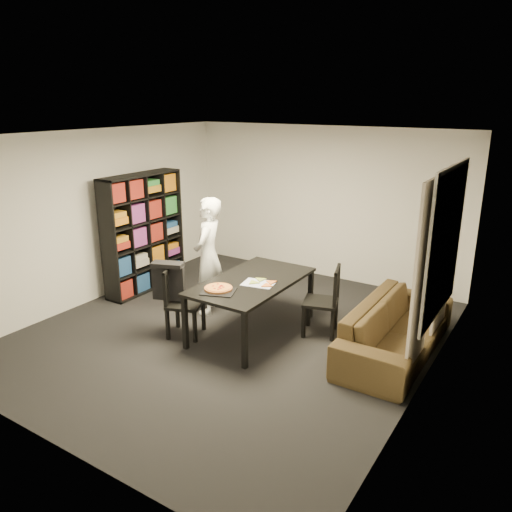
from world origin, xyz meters
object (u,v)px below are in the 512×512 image
Objects in this scene: person at (208,256)px; pepperoni_pizza at (218,288)px; chair_left at (178,297)px; baking_tray at (218,292)px; bookshelf at (144,233)px; chair_right at (328,296)px; sofa at (396,328)px; dining_table at (252,285)px.

person reaches higher than pepperoni_pizza.
baking_tray is (0.66, 0.00, 0.22)m from chair_left.
chair_right is (3.25, 0.04, -0.41)m from bookshelf.
pepperoni_pizza is at bearing 117.06° from sofa.
chair_right is 0.55× the size of person.
chair_right is 0.43× the size of sofa.
bookshelf is 2.01× the size of chair_right.
chair_right reaches higher than sofa.
baking_tray is at bearing -24.24° from bookshelf.
chair_right is 1.47m from baking_tray.
chair_right is 0.96m from sofa.
chair_left is 0.55× the size of person.
chair_right reaches higher than dining_table.
chair_left is at bearing -74.80° from chair_right.
pepperoni_pizza is (-1.03, -1.01, 0.23)m from chair_right.
chair_left is at bearing -143.53° from dining_table.
bookshelf is at bearing 155.76° from baking_tray.
dining_table is 4.47× the size of baking_tray.
pepperoni_pizza is (0.62, 0.05, 0.24)m from chair_left.
person is at bearing 94.65° from sofa.
dining_table is at bearing 55.81° from person.
bookshelf reaches higher than chair_right.
bookshelf is 5.43× the size of pepperoni_pizza.
person is (-0.92, 0.26, 0.17)m from dining_table.
person is at bearing 133.78° from baking_tray.
pepperoni_pizza is at bearing 126.67° from baking_tray.
bookshelf reaches higher than chair_left.
person is (-1.79, -0.22, 0.31)m from chair_right.
sofa is (1.93, 1.05, -0.43)m from baking_tray.
baking_tray is at bearing -101.66° from dining_table.
chair_left reaches higher than pepperoni_pizza.
person is 2.78m from sofa.
person is at bearing -11.60° from chair_left.
bookshelf is 1.47m from person.
baking_tray is (-0.99, -1.06, 0.21)m from chair_right.
chair_left is (1.59, -1.01, -0.42)m from bookshelf.
chair_left is 2.66× the size of pepperoni_pizza.
chair_left is 1.96m from chair_right.
chair_left is at bearing -9.13° from person.
dining_table is 0.81× the size of sofa.
baking_tray reaches higher than dining_table.
bookshelf is 1.11× the size of person.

